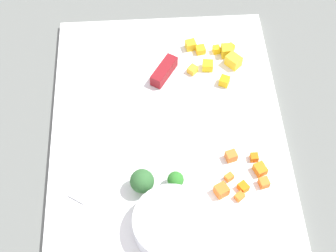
{
  "coord_description": "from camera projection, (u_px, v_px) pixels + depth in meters",
  "views": [
    {
      "loc": [
        0.42,
        -0.03,
        0.68
      ],
      "look_at": [
        0.0,
        0.0,
        0.02
      ],
      "focal_mm": 52.98,
      "sensor_mm": 36.0,
      "label": 1
    }
  ],
  "objects": [
    {
      "name": "ground_plane",
      "position": [
        168.0,
        133.0,
        0.8
      ],
      "size": [
        4.0,
        4.0,
        0.0
      ],
      "primitive_type": "plane",
      "color": "slate"
    },
    {
      "name": "cutting_board",
      "position": [
        168.0,
        131.0,
        0.79
      ],
      "size": [
        0.49,
        0.37,
        0.01
      ],
      "primitive_type": "cube",
      "color": "white",
      "rests_on": "ground_plane"
    },
    {
      "name": "prep_bowl",
      "position": [
        171.0,
        224.0,
        0.68
      ],
      "size": [
        0.11,
        0.11,
        0.03
      ],
      "primitive_type": "cylinder",
      "color": "white",
      "rests_on": "cutting_board"
    },
    {
      "name": "chef_knife",
      "position": [
        148.0,
        98.0,
        0.81
      ],
      "size": [
        0.26,
        0.18,
        0.02
      ],
      "rotation": [
        0.0,
        0.0,
        5.71
      ],
      "color": "silver",
      "rests_on": "cutting_board"
    },
    {
      "name": "carrot_dice_0",
      "position": [
        231.0,
        156.0,
        0.75
      ],
      "size": [
        0.02,
        0.02,
        0.02
      ],
      "primitive_type": "cube",
      "rotation": [
        0.0,
        0.0,
        0.28
      ],
      "color": "orange",
      "rests_on": "cutting_board"
    },
    {
      "name": "carrot_dice_1",
      "position": [
        229.0,
        177.0,
        0.74
      ],
      "size": [
        0.01,
        0.02,
        0.01
      ],
      "primitive_type": "cube",
      "rotation": [
        0.0,
        0.0,
        2.15
      ],
      "color": "orange",
      "rests_on": "cutting_board"
    },
    {
      "name": "carrot_dice_2",
      "position": [
        221.0,
        190.0,
        0.72
      ],
      "size": [
        0.02,
        0.02,
        0.02
      ],
      "primitive_type": "cube",
      "rotation": [
        0.0,
        0.0,
        2.04
      ],
      "color": "orange",
      "rests_on": "cutting_board"
    },
    {
      "name": "carrot_dice_3",
      "position": [
        254.0,
        157.0,
        0.76
      ],
      "size": [
        0.01,
        0.01,
        0.01
      ],
      "primitive_type": "cube",
      "rotation": [
        0.0,
        0.0,
        0.01
      ],
      "color": "orange",
      "rests_on": "cutting_board"
    },
    {
      "name": "carrot_dice_4",
      "position": [
        264.0,
        183.0,
        0.73
      ],
      "size": [
        0.02,
        0.02,
        0.01
      ],
      "primitive_type": "cube",
      "rotation": [
        0.0,
        0.0,
        1.82
      ],
      "color": "orange",
      "rests_on": "cutting_board"
    },
    {
      "name": "carrot_dice_5",
      "position": [
        260.0,
        169.0,
        0.74
      ],
      "size": [
        0.02,
        0.02,
        0.01
      ],
      "primitive_type": "cube",
      "rotation": [
        0.0,
        0.0,
        0.38
      ],
      "color": "orange",
      "rests_on": "cutting_board"
    },
    {
      "name": "carrot_dice_6",
      "position": [
        243.0,
        187.0,
        0.73
      ],
      "size": [
        0.02,
        0.02,
        0.01
      ],
      "primitive_type": "cube",
      "rotation": [
        0.0,
        0.0,
        2.15
      ],
      "color": "orange",
      "rests_on": "cutting_board"
    },
    {
      "name": "carrot_dice_7",
      "position": [
        239.0,
        196.0,
        0.72
      ],
      "size": [
        0.02,
        0.02,
        0.01
      ],
      "primitive_type": "cube",
      "rotation": [
        0.0,
        0.0,
        0.65
      ],
      "color": "orange",
      "rests_on": "cutting_board"
    },
    {
      "name": "pepper_dice_0",
      "position": [
        227.0,
        51.0,
        0.87
      ],
      "size": [
        0.02,
        0.02,
        0.02
      ],
      "primitive_type": "cube",
      "rotation": [
        0.0,
        0.0,
        0.03
      ],
      "color": "yellow",
      "rests_on": "cutting_board"
    },
    {
      "name": "pepper_dice_1",
      "position": [
        216.0,
        50.0,
        0.87
      ],
      "size": [
        0.01,
        0.01,
        0.01
      ],
      "primitive_type": "cube",
      "rotation": [
        0.0,
        0.0,
        1.74
      ],
      "color": "yellow",
      "rests_on": "cutting_board"
    },
    {
      "name": "pepper_dice_2",
      "position": [
        234.0,
        61.0,
        0.85
      ],
      "size": [
        0.03,
        0.03,
        0.02
      ],
      "primitive_type": "cube",
      "rotation": [
        0.0,
        0.0,
        0.73
      ],
      "color": "yellow",
      "rests_on": "cutting_board"
    },
    {
      "name": "pepper_dice_3",
      "position": [
        230.0,
        48.0,
        0.88
      ],
      "size": [
        0.02,
        0.02,
        0.01
      ],
      "primitive_type": "cube",
      "rotation": [
        0.0,
        0.0,
        0.71
      ],
      "color": "yellow",
      "rests_on": "cutting_board"
    },
    {
      "name": "pepper_dice_4",
      "position": [
        200.0,
        50.0,
        0.87
      ],
      "size": [
        0.02,
        0.02,
        0.01
      ],
      "primitive_type": "cube",
      "rotation": [
        0.0,
        0.0,
        0.17
      ],
      "color": "yellow",
      "rests_on": "cutting_board"
    },
    {
      "name": "pepper_dice_5",
      "position": [
        208.0,
        66.0,
        0.85
      ],
      "size": [
        0.02,
        0.02,
        0.02
      ],
      "primitive_type": "cube",
      "rotation": [
        0.0,
        0.0,
        1.46
      ],
      "color": "yellow",
      "rests_on": "cutting_board"
    },
    {
      "name": "pepper_dice_6",
      "position": [
        193.0,
        70.0,
        0.85
      ],
      "size": [
        0.02,
        0.02,
        0.01
      ],
      "primitive_type": "cube",
      "rotation": [
        0.0,
        0.0,
        2.42
      ],
      "color": "yellow",
      "rests_on": "cutting_board"
    },
    {
      "name": "pepper_dice_7",
      "position": [
        224.0,
        81.0,
        0.83
      ],
      "size": [
        0.02,
        0.02,
        0.02
      ],
      "primitive_type": "cube",
      "rotation": [
        0.0,
        0.0,
        2.69
      ],
      "color": "yellow",
      "rests_on": "cutting_board"
    },
    {
      "name": "pepper_dice_8",
      "position": [
        191.0,
        45.0,
        0.88
      ],
      "size": [
        0.02,
        0.02,
        0.02
      ],
      "primitive_type": "cube",
      "rotation": [
        0.0,
        0.0,
        0.22
      ],
      "color": "yellow",
      "rests_on": "cutting_board"
    },
    {
      "name": "broccoli_floret_0",
      "position": [
        176.0,
        180.0,
        0.72
      ],
      "size": [
        0.02,
        0.02,
        0.03
      ],
      "color": "#82C36A",
      "rests_on": "cutting_board"
    },
    {
      "name": "broccoli_floret_1",
      "position": [
        142.0,
        181.0,
        0.71
      ],
      "size": [
        0.04,
        0.04,
        0.04
      ],
      "color": "#92B06C",
      "rests_on": "cutting_board"
    }
  ]
}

